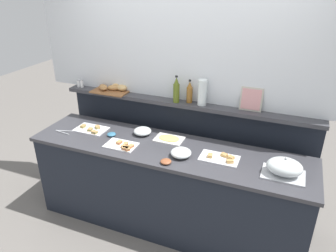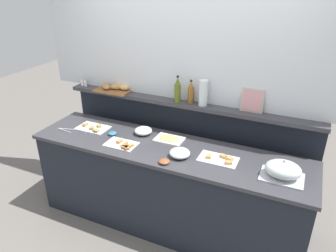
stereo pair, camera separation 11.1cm
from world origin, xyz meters
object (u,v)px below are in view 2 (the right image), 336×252
at_px(glass_bowl_medium, 180,153).
at_px(olive_oil_bottle, 178,91).
at_px(sandwich_platter_front, 93,128).
at_px(pepper_shaker, 85,83).
at_px(sandwich_platter_rear, 123,145).
at_px(sandwich_platter_side, 219,159).
at_px(serving_cloche, 283,170).
at_px(condiment_bowl_teal, 112,133).
at_px(salt_shaker, 82,82).
at_px(cold_cuts_platter, 169,139).
at_px(framed_picture, 252,100).
at_px(condiment_bowl_cream, 164,161).
at_px(bread_basket, 116,88).
at_px(vinegar_bottle_amber, 191,93).
at_px(serving_tongs, 65,130).
at_px(water_carafe, 203,93).
at_px(glass_bowl_large, 143,131).

relative_size(glass_bowl_medium, olive_oil_bottle, 0.68).
xyz_separation_m(sandwich_platter_front, pepper_shaker, (-0.35, 0.38, 0.34)).
bearing_deg(sandwich_platter_rear, sandwich_platter_side, 7.98).
xyz_separation_m(serving_cloche, condiment_bowl_teal, (-1.66, 0.08, -0.06)).
xyz_separation_m(salt_shaker, pepper_shaker, (0.04, 0.00, 0.00)).
distance_m(cold_cuts_platter, framed_picture, 0.87).
bearing_deg(condiment_bowl_teal, condiment_bowl_cream, -21.05).
distance_m(pepper_shaker, bread_basket, 0.41).
bearing_deg(vinegar_bottle_amber, serving_tongs, -154.92).
distance_m(condiment_bowl_teal, vinegar_bottle_amber, 0.89).
bearing_deg(sandwich_platter_side, water_carafe, 125.59).
relative_size(sandwich_platter_rear, condiment_bowl_teal, 3.38).
xyz_separation_m(condiment_bowl_cream, bread_basket, (-0.92, 0.71, 0.32)).
distance_m(sandwich_platter_front, bread_basket, 0.53).
relative_size(sandwich_platter_front, vinegar_bottle_amber, 1.41).
relative_size(sandwich_platter_rear, glass_bowl_large, 1.67).
bearing_deg(serving_tongs, bread_basket, 62.15).
bearing_deg(salt_shaker, sandwich_platter_rear, -33.24).
distance_m(condiment_bowl_cream, water_carafe, 0.81).
bearing_deg(cold_cuts_platter, serving_cloche, -11.64).
bearing_deg(water_carafe, serving_cloche, -30.43).
height_order(cold_cuts_platter, pepper_shaker, pepper_shaker).
height_order(sandwich_platter_front, condiment_bowl_teal, sandwich_platter_front).
height_order(sandwich_platter_front, pepper_shaker, pepper_shaker).
height_order(condiment_bowl_cream, olive_oil_bottle, olive_oil_bottle).
bearing_deg(sandwich_platter_side, bread_basket, 160.68).
relative_size(olive_oil_bottle, framed_picture, 1.24).
bearing_deg(cold_cuts_platter, framed_picture, 24.05).
relative_size(condiment_bowl_cream, salt_shaker, 1.11).
height_order(glass_bowl_large, olive_oil_bottle, olive_oil_bottle).
bearing_deg(condiment_bowl_teal, olive_oil_bottle, 35.62).
distance_m(cold_cuts_platter, condiment_bowl_cream, 0.44).
bearing_deg(vinegar_bottle_amber, sandwich_platter_front, -156.91).
bearing_deg(framed_picture, salt_shaker, -178.86).
xyz_separation_m(glass_bowl_medium, condiment_bowl_teal, (-0.79, 0.12, -0.02)).
height_order(condiment_bowl_cream, salt_shaker, salt_shaker).
bearing_deg(sandwich_platter_front, serving_tongs, -147.79).
xyz_separation_m(olive_oil_bottle, framed_picture, (0.73, 0.07, -0.01)).
xyz_separation_m(olive_oil_bottle, salt_shaker, (-1.21, 0.03, -0.08)).
xyz_separation_m(vinegar_bottle_amber, water_carafe, (0.14, -0.02, 0.02)).
relative_size(glass_bowl_large, pepper_shaker, 2.07).
xyz_separation_m(salt_shaker, water_carafe, (1.47, -0.00, 0.09)).
bearing_deg(salt_shaker, bread_basket, 2.95).
distance_m(glass_bowl_medium, bread_basket, 1.18).
height_order(glass_bowl_medium, condiment_bowl_teal, glass_bowl_medium).
relative_size(serving_tongs, pepper_shaker, 2.14).
bearing_deg(glass_bowl_large, glass_bowl_medium, -27.08).
bearing_deg(framed_picture, pepper_shaker, -178.84).
distance_m(pepper_shaker, framed_picture, 1.89).
height_order(vinegar_bottle_amber, salt_shaker, vinegar_bottle_amber).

